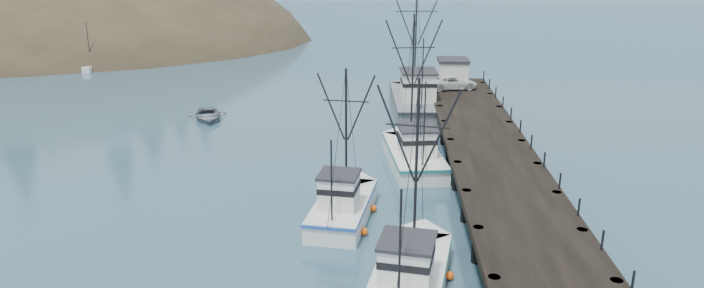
# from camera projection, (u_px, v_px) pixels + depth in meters

# --- Properties ---
(ground) EXTENTS (400.00, 400.00, 0.00)m
(ground) POSITION_uv_depth(u_px,v_px,m) (255.00, 266.00, 32.13)
(ground) COLOR #2D4F65
(ground) RESTS_ON ground
(pier) EXTENTS (6.00, 44.00, 2.00)m
(pier) POSITION_uv_depth(u_px,v_px,m) (486.00, 144.00, 46.10)
(pier) COLOR black
(pier) RESTS_ON ground
(moored_sailboats) EXTENTS (20.39, 17.29, 6.35)m
(moored_sailboats) POSITION_uv_depth(u_px,v_px,m) (94.00, 62.00, 85.32)
(moored_sailboats) COLOR white
(moored_sailboats) RESTS_ON ground
(trawler_near) EXTENTS (4.77, 10.18, 10.41)m
(trawler_near) POSITION_uv_depth(u_px,v_px,m) (410.00, 274.00, 29.71)
(trawler_near) COLOR white
(trawler_near) RESTS_ON ground
(trawler_mid) EXTENTS (4.05, 9.12, 9.29)m
(trawler_mid) POSITION_uv_depth(u_px,v_px,m) (344.00, 205.00, 37.53)
(trawler_mid) COLOR white
(trawler_mid) RESTS_ON ground
(trawler_far) EXTENTS (4.81, 11.10, 11.31)m
(trawler_far) POSITION_uv_depth(u_px,v_px,m) (413.00, 153.00, 46.77)
(trawler_far) COLOR white
(trawler_far) RESTS_ON ground
(work_vessel) EXTENTS (5.09, 14.86, 12.52)m
(work_vessel) POSITION_uv_depth(u_px,v_px,m) (415.00, 101.00, 60.56)
(work_vessel) COLOR slate
(work_vessel) RESTS_ON ground
(pier_shed) EXTENTS (3.00, 3.20, 2.80)m
(pier_shed) POSITION_uv_depth(u_px,v_px,m) (453.00, 72.00, 62.72)
(pier_shed) COLOR silver
(pier_shed) RESTS_ON pier
(pickup_truck) EXTENTS (5.15, 3.23, 1.33)m
(pickup_truck) POSITION_uv_depth(u_px,v_px,m) (453.00, 82.00, 61.72)
(pickup_truck) COLOR silver
(pickup_truck) RESTS_ON pier
(motorboat) EXTENTS (5.10, 6.05, 1.07)m
(motorboat) POSITION_uv_depth(u_px,v_px,m) (208.00, 119.00, 58.74)
(motorboat) COLOR slate
(motorboat) RESTS_ON ground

